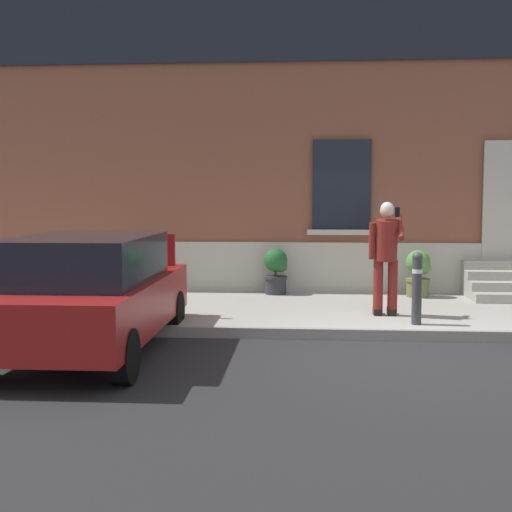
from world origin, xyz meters
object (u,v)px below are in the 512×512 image
hatchback_car_red (91,292)px  planter_cream (136,270)px  person_on_phone (386,251)px  planter_olive (418,272)px  planter_charcoal (276,270)px  bollard_near_person (417,286)px

hatchback_car_red → planter_cream: hatchback_car_red is taller
person_on_phone → planter_olive: 2.24m
planter_charcoal → planter_olive: size_ratio=1.00×
hatchback_car_red → planter_cream: (-0.46, 4.06, -0.18)m
planter_charcoal → planter_olive: same height
hatchback_car_red → planter_charcoal: hatchback_car_red is taller
bollard_near_person → planter_charcoal: (-2.15, 2.86, -0.11)m
hatchback_car_red → bollard_near_person: size_ratio=3.90×
planter_charcoal → person_on_phone: bearing=-50.8°
hatchback_car_red → person_on_phone: person_on_phone is taller
bollard_near_person → planter_cream: (-4.76, 2.59, -0.11)m
person_on_phone → planter_olive: size_ratio=2.04×
planter_charcoal → planter_cream: bearing=-174.0°
planter_cream → planter_charcoal: same height
bollard_near_person → person_on_phone: (-0.37, 0.68, 0.44)m
bollard_near_person → planter_charcoal: bearing=127.0°
planter_olive → planter_cream: bearing=-178.9°
bollard_near_person → person_on_phone: bearing=118.6°
planter_cream → bollard_near_person: bearing=-28.5°
person_on_phone → planter_cream: 4.81m
planter_charcoal → planter_olive: (2.60, -0.17, 0.00)m
person_on_phone → planter_cream: (-4.39, 1.91, -0.55)m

